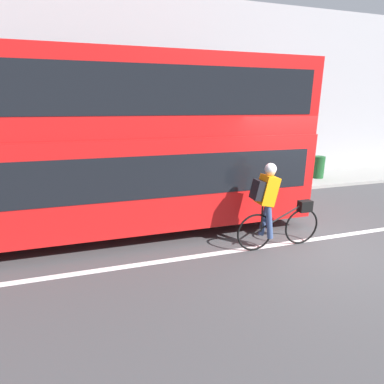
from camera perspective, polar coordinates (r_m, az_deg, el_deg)
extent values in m
plane|color=#424244|center=(6.58, 21.93, -9.36)|extent=(80.00, 80.00, 0.00)
cube|color=silver|center=(6.73, 20.80, -8.62)|extent=(50.00, 0.14, 0.01)
cube|color=gray|center=(10.40, 5.94, 1.26)|extent=(60.00, 2.28, 0.10)
cube|color=#9E9EA3|center=(11.27, 3.78, 17.86)|extent=(60.00, 0.30, 6.10)
cylinder|color=black|center=(7.23, 2.12, -1.48)|extent=(1.03, 0.30, 1.03)
cube|color=red|center=(6.79, -26.26, 1.85)|extent=(11.02, 2.44, 1.82)
cube|color=black|center=(6.75, -26.49, 3.64)|extent=(10.58, 2.46, 0.80)
cube|color=red|center=(6.64, -28.09, 15.89)|extent=(11.02, 2.35, 1.50)
cube|color=black|center=(6.64, -28.17, 16.53)|extent=(10.58, 2.37, 0.84)
torus|color=black|center=(6.41, 20.12, -6.17)|extent=(0.75, 0.04, 0.75)
torus|color=black|center=(5.88, 11.91, -7.54)|extent=(0.75, 0.04, 0.75)
cylinder|color=black|center=(6.04, 16.38, -4.74)|extent=(1.05, 0.03, 0.51)
cylinder|color=black|center=(5.83, 13.15, -4.88)|extent=(0.03, 0.03, 0.55)
cube|color=black|center=(6.29, 20.71, -2.53)|extent=(0.26, 0.16, 0.22)
cube|color=orange|center=(5.70, 14.12, 0.35)|extent=(0.37, 0.32, 0.58)
cube|color=black|center=(5.60, 12.37, 0.39)|extent=(0.21, 0.26, 0.38)
cylinder|color=#384C7A|center=(5.98, 13.63, -4.96)|extent=(0.22, 0.11, 0.67)
cylinder|color=#384C7A|center=(5.84, 14.50, -5.56)|extent=(0.20, 0.11, 0.67)
sphere|color=tan|center=(5.64, 14.72, 3.86)|extent=(0.19, 0.19, 0.19)
sphere|color=silver|center=(5.63, 14.75, 4.28)|extent=(0.21, 0.21, 0.21)
cylinder|color=#194C23|center=(12.13, 22.87, 4.40)|extent=(0.45, 0.45, 0.80)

